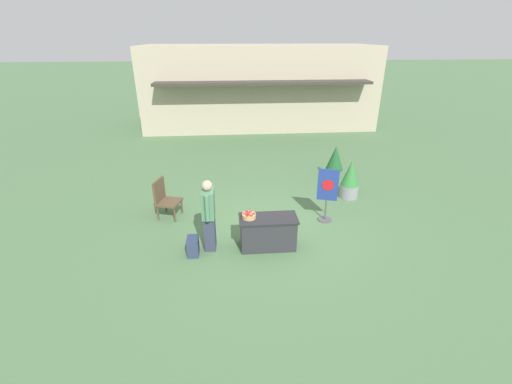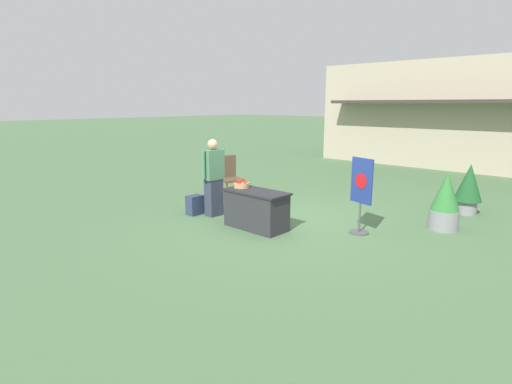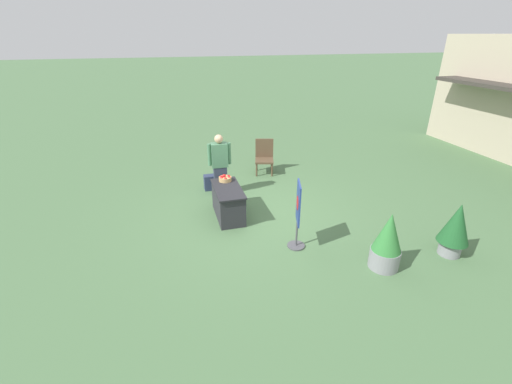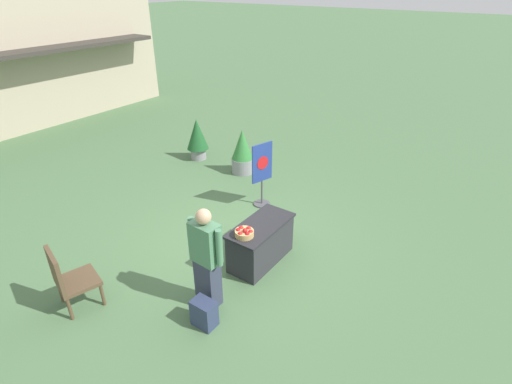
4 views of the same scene
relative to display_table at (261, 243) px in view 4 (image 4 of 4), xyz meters
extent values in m
plane|color=#4C7047|center=(0.15, 0.65, -0.37)|extent=(120.00, 120.00, 0.00)
cube|color=#38332D|center=(0.86, 9.20, 2.07)|extent=(9.68, 0.90, 0.12)
cube|color=#2D2D33|center=(0.00, 0.00, -0.02)|extent=(1.21, 0.58, 0.70)
cube|color=#242428|center=(0.00, 0.00, 0.35)|extent=(1.29, 0.61, 0.04)
cylinder|color=tan|center=(-0.42, 0.03, 0.42)|extent=(0.30, 0.30, 0.10)
sphere|color=red|center=(-0.32, 0.01, 0.46)|extent=(0.08, 0.08, 0.08)
sphere|color=red|center=(-0.38, 0.12, 0.46)|extent=(0.08, 0.08, 0.08)
sphere|color=red|center=(-0.46, 0.12, 0.46)|extent=(0.08, 0.08, 0.08)
sphere|color=red|center=(-0.53, 0.03, 0.46)|extent=(0.08, 0.08, 0.08)
sphere|color=red|center=(-0.47, -0.07, 0.46)|extent=(0.08, 0.08, 0.08)
sphere|color=red|center=(-0.38, -0.07, 0.46)|extent=(0.08, 0.08, 0.08)
sphere|color=red|center=(-0.44, 0.00, 0.49)|extent=(0.08, 0.08, 0.08)
cube|color=#33384C|center=(-1.29, 0.05, 0.02)|extent=(0.25, 0.35, 0.80)
cube|color=#4C7F5B|center=(-1.29, 0.05, 0.74)|extent=(0.28, 0.43, 0.63)
sphere|color=tan|center=(-1.29, 0.05, 1.17)|extent=(0.22, 0.22, 0.22)
cylinder|color=#4C7F5B|center=(-1.28, 0.31, 0.76)|extent=(0.09, 0.09, 0.58)
cylinder|color=#4C7F5B|center=(-1.30, -0.21, 0.76)|extent=(0.09, 0.09, 0.58)
cube|color=#2D3856|center=(-1.66, -0.18, -0.16)|extent=(0.24, 0.34, 0.42)
cylinder|color=#4C4C51|center=(1.62, 1.08, -0.36)|extent=(0.36, 0.36, 0.03)
cylinder|color=#4C4C51|center=(1.62, 1.08, -0.07)|extent=(0.04, 0.04, 0.55)
cube|color=navy|center=(1.62, 1.08, 0.62)|extent=(0.50, 0.18, 0.83)
cylinder|color=red|center=(1.61, 1.06, 0.62)|extent=(0.28, 0.09, 0.29)
cylinder|color=brown|center=(-2.12, 1.77, -0.18)|extent=(0.05, 0.05, 0.40)
cylinder|color=brown|center=(-2.25, 1.32, -0.18)|extent=(0.05, 0.05, 0.40)
cylinder|color=brown|center=(-2.57, 1.91, -0.18)|extent=(0.05, 0.05, 0.40)
cylinder|color=brown|center=(-2.70, 1.45, -0.18)|extent=(0.05, 0.05, 0.40)
cube|color=brown|center=(-2.41, 1.61, 0.05)|extent=(0.68, 0.68, 0.06)
cube|color=brown|center=(-2.64, 1.68, 0.37)|extent=(0.21, 0.54, 0.58)
cylinder|color=gray|center=(2.68, 3.90, -0.23)|extent=(0.41, 0.41, 0.30)
cone|color=#1E5628|center=(2.68, 3.90, 0.33)|extent=(0.58, 0.58, 0.81)
cylinder|color=gray|center=(2.68, 2.40, -0.18)|extent=(0.55, 0.55, 0.38)
cone|color=#337A38|center=(2.68, 2.40, 0.38)|extent=(0.53, 0.53, 0.75)
camera|label=1|loc=(-0.82, -6.53, 4.02)|focal=24.00mm
camera|label=2|loc=(5.05, -5.46, 1.99)|focal=28.00mm
camera|label=3|loc=(7.08, -1.29, 3.62)|focal=24.00mm
camera|label=4|loc=(-4.61, -3.15, 4.01)|focal=28.00mm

